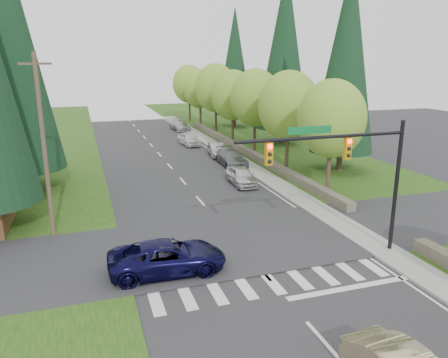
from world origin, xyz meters
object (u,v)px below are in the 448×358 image
parked_car_b (232,158)px  parked_car_a (241,176)px  parked_car_d (189,139)px  parked_car_c (217,150)px  suv_navy (168,257)px  parked_car_e (180,125)px

parked_car_b → parked_car_a: bearing=-100.7°
parked_car_b → parked_car_d: size_ratio=1.16×
parked_car_b → parked_car_c: (-0.10, 4.39, -0.06)m
suv_navy → parked_car_b: suv_navy is taller
parked_car_c → parked_car_b: bearing=-80.9°
parked_car_d → parked_car_b: bearing=-88.6°
suv_navy → parked_car_d: suv_navy is taller
parked_car_b → parked_car_c: parked_car_b is taller
suv_navy → parked_car_d: 31.42m
parked_car_a → parked_car_d: bearing=92.0°
parked_car_b → parked_car_c: 4.40m
suv_navy → parked_car_e: suv_navy is taller
parked_car_d → parked_car_e: parked_car_d is taller
suv_navy → parked_car_e: (9.82, 41.47, -0.04)m
parked_car_a → parked_car_c: (1.30, 10.78, -0.04)m
parked_car_c → parked_car_e: size_ratio=0.83×
parked_car_a → parked_car_d: parked_car_d is taller
suv_navy → parked_car_b: 21.58m
suv_navy → parked_car_c: (9.72, 23.61, -0.08)m
parked_car_b → parked_car_e: size_ratio=1.02×
parked_car_d → suv_navy: bearing=-111.3°
parked_car_b → parked_car_e: parked_car_b is taller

